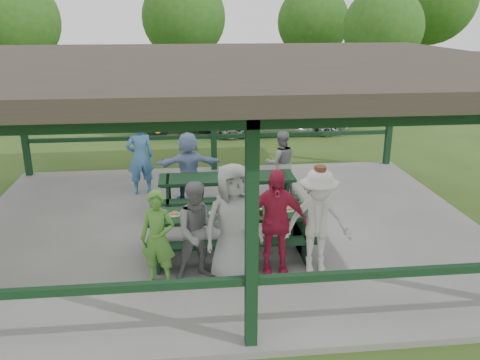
{
  "coord_description": "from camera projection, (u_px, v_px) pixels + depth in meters",
  "views": [
    {
      "loc": [
        -0.74,
        -9.26,
        4.13
      ],
      "look_at": [
        0.25,
        -0.3,
        1.13
      ],
      "focal_mm": 38.0,
      "sensor_mm": 36.0,
      "label": 1
    }
  ],
  "objects": [
    {
      "name": "tree_mid",
      "position": [
        313.0,
        22.0,
        24.55
      ],
      "size": [
        3.44,
        3.44,
        5.38
      ],
      "color": "#2F2013",
      "rests_on": "ground"
    },
    {
      "name": "farm_trailer",
      "position": [
        178.0,
        115.0,
        17.96
      ],
      "size": [
        3.83,
        2.15,
        1.33
      ],
      "rotation": [
        0.0,
        0.0,
        0.21
      ],
      "color": "navy",
      "rests_on": "ground"
    },
    {
      "name": "pickup_truck",
      "position": [
        279.0,
        111.0,
        18.2
      ],
      "size": [
        5.31,
        2.57,
        1.46
      ],
      "primitive_type": "imported",
      "rotation": [
        0.0,
        0.0,
        1.6
      ],
      "color": "silver",
      "rests_on": "ground"
    },
    {
      "name": "ground",
      "position": [
        226.0,
        230.0,
        10.11
      ],
      "size": [
        90.0,
        90.0,
        0.0
      ],
      "primitive_type": "plane",
      "color": "#2D4A17",
      "rests_on": "ground"
    },
    {
      "name": "tree_left",
      "position": [
        184.0,
        18.0,
        22.23
      ],
      "size": [
        3.66,
        3.66,
        5.71
      ],
      "color": "#2F2013",
      "rests_on": "ground"
    },
    {
      "name": "spectator_lblue",
      "position": [
        189.0,
        167.0,
        11.18
      ],
      "size": [
        1.48,
        0.56,
        1.56
      ],
      "primitive_type": "imported",
      "rotation": [
        0.0,
        0.0,
        3.21
      ],
      "color": "#859DCE",
      "rests_on": "concrete_slab"
    },
    {
      "name": "contestant_red",
      "position": [
        275.0,
        222.0,
        8.02
      ],
      "size": [
        1.04,
        0.49,
        1.74
      ],
      "primitive_type": "imported",
      "rotation": [
        0.0,
        0.0,
        -0.06
      ],
      "color": "#BE2146",
      "rests_on": "concrete_slab"
    },
    {
      "name": "picnic_table_near",
      "position": [
        230.0,
        227.0,
        8.79
      ],
      "size": [
        2.81,
        1.39,
        0.75
      ],
      "color": "black",
      "rests_on": "concrete_slab"
    },
    {
      "name": "tree_far_left",
      "position": [
        14.0,
        22.0,
        19.87
      ],
      "size": [
        3.54,
        3.54,
        5.54
      ],
      "color": "#2F2013",
      "rests_on": "ground"
    },
    {
      "name": "pavilion_structure",
      "position": [
        225.0,
        68.0,
        9.11
      ],
      "size": [
        10.6,
        8.6,
        3.24
      ],
      "color": "black",
      "rests_on": "concrete_slab"
    },
    {
      "name": "table_setting",
      "position": [
        235.0,
        210.0,
        8.73
      ],
      "size": [
        2.18,
        0.45,
        0.1
      ],
      "color": "white",
      "rests_on": "picnic_table_near"
    },
    {
      "name": "spectator_grey",
      "position": [
        281.0,
        163.0,
        11.56
      ],
      "size": [
        0.75,
        0.6,
        1.49
      ],
      "primitive_type": "imported",
      "rotation": [
        0.0,
        0.0,
        3.19
      ],
      "color": "gray",
      "rests_on": "concrete_slab"
    },
    {
      "name": "spectator_blue",
      "position": [
        140.0,
        157.0,
        11.6
      ],
      "size": [
        0.73,
        0.59,
        1.73
      ],
      "primitive_type": "imported",
      "rotation": [
        0.0,
        0.0,
        3.45
      ],
      "color": "#467AB7",
      "rests_on": "concrete_slab"
    },
    {
      "name": "contestant_white_fedora",
      "position": [
        318.0,
        221.0,
        8.07
      ],
      "size": [
        1.16,
        0.73,
        1.77
      ],
      "rotation": [
        0.0,
        0.0,
        -0.09
      ],
      "color": "silver",
      "rests_on": "concrete_slab"
    },
    {
      "name": "tree_right",
      "position": [
        383.0,
        28.0,
        20.92
      ],
      "size": [
        3.29,
        3.29,
        5.15
      ],
      "color": "#2F2013",
      "rests_on": "ground"
    },
    {
      "name": "contestant_green",
      "position": [
        158.0,
        238.0,
        7.7
      ],
      "size": [
        0.64,
        0.51,
        1.52
      ],
      "primitive_type": "imported",
      "rotation": [
        0.0,
        0.0,
        -0.3
      ],
      "color": "#559738",
      "rests_on": "concrete_slab"
    },
    {
      "name": "picnic_table_far",
      "position": [
        227.0,
        189.0,
        10.69
      ],
      "size": [
        2.82,
        1.39,
        0.75
      ],
      "color": "black",
      "rests_on": "concrete_slab"
    },
    {
      "name": "concrete_slab",
      "position": [
        226.0,
        227.0,
        10.09
      ],
      "size": [
        10.0,
        8.0,
        0.1
      ],
      "primitive_type": "cube",
      "color": "slate",
      "rests_on": "ground"
    },
    {
      "name": "contestant_grey_mid",
      "position": [
        233.0,
        223.0,
        7.78
      ],
      "size": [
        1.06,
        0.84,
        1.89
      ],
      "primitive_type": "imported",
      "rotation": [
        0.0,
        0.0,
        0.29
      ],
      "color": "#9A9B9D",
      "rests_on": "concrete_slab"
    },
    {
      "name": "contestant_grey_left",
      "position": [
        199.0,
        232.0,
        7.83
      ],
      "size": [
        0.88,
        0.74,
        1.6
      ],
      "primitive_type": "imported",
      "rotation": [
        0.0,
        0.0,
        0.19
      ],
      "color": "gray",
      "rests_on": "concrete_slab"
    },
    {
      "name": "tree_edge_left",
      "position": [
        1.0,
        47.0,
        20.44
      ],
      "size": [
        2.64,
        2.64,
        4.12
      ],
      "color": "#2F2013",
      "rests_on": "ground"
    }
  ]
}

